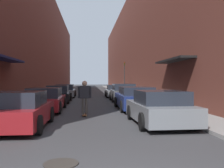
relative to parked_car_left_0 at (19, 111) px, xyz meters
The scene contains 16 objects.
ground 21.27m from the parked_car_left_0, 82.92° to the left, with size 149.31×149.31×0.00m, color #38383A.
curb_strip_left 27.95m from the parked_car_left_0, 93.77° to the left, with size 1.80×67.87×0.12m.
curb_strip_right 28.77m from the parked_car_left_0, 75.76° to the left, with size 1.80×67.87×0.12m.
building_row_left 29.02m from the parked_car_left_0, 99.64° to the left, with size 4.90×67.87×14.27m.
building_row_right 30.25m from the parked_car_left_0, 70.31° to the left, with size 4.90×67.87×13.59m.
parked_car_left_0 is the anchor object (origin of this frame).
parked_car_left_1 5.04m from the parked_car_left_0, 89.30° to the left, with size 1.97×4.68×1.28m.
parked_car_left_2 10.47m from the parked_car_left_0, 89.47° to the left, with size 1.86×4.23×1.30m.
parked_car_left_3 16.31m from the parked_car_left_0, 89.66° to the left, with size 2.00×4.63×1.29m.
parked_car_right_0 5.11m from the parked_car_left_0, ahead, with size 2.01×3.97×1.29m.
parked_car_right_1 7.31m from the parked_car_left_0, 45.81° to the left, with size 2.07×4.68×1.30m.
parked_car_right_2 12.19m from the parked_car_left_0, 64.73° to the left, with size 2.00×4.12×1.41m.
parked_car_right_3 16.49m from the parked_car_left_0, 71.85° to the left, with size 2.09×3.94×1.25m.
skateboarder 3.63m from the parked_car_left_0, 51.91° to the left, with size 0.63×0.78×1.65m.
manhole_cover 4.35m from the parked_car_left_0, 64.40° to the right, with size 0.70×0.70×0.02m.
traffic_light 23.30m from the parked_car_left_0, 72.66° to the left, with size 0.16×0.22×3.90m.
Camera 1 is at (-0.21, -2.86, 1.67)m, focal length 40.00 mm.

